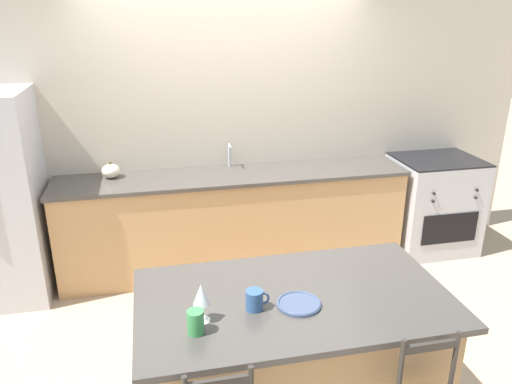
% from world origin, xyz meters
% --- Properties ---
extents(ground_plane, '(18.00, 18.00, 0.00)m').
position_xyz_m(ground_plane, '(0.00, 0.00, 0.00)').
color(ground_plane, tan).
extents(wall_back, '(6.00, 0.07, 2.70)m').
position_xyz_m(wall_back, '(0.00, 0.67, 1.35)').
color(wall_back, beige).
rests_on(wall_back, ground_plane).
extents(back_counter, '(3.19, 0.65, 0.94)m').
position_xyz_m(back_counter, '(0.00, 0.36, 0.47)').
color(back_counter, tan).
rests_on(back_counter, ground_plane).
extents(sink_faucet, '(0.02, 0.13, 0.22)m').
position_xyz_m(sink_faucet, '(0.00, 0.55, 1.08)').
color(sink_faucet, '#ADAFB5').
rests_on(sink_faucet, back_counter).
extents(kitchen_island, '(1.65, 0.93, 0.94)m').
position_xyz_m(kitchen_island, '(-0.04, -1.72, 0.47)').
color(kitchen_island, tan).
rests_on(kitchen_island, ground_plane).
extents(oven_range, '(0.80, 0.69, 0.96)m').
position_xyz_m(oven_range, '(2.03, 0.31, 0.48)').
color(oven_range, '#B7B7BC').
rests_on(oven_range, ground_plane).
extents(dinner_plate, '(0.23, 0.23, 0.02)m').
position_xyz_m(dinner_plate, '(-0.04, -1.81, 0.95)').
color(dinner_plate, '#425170').
rests_on(dinner_plate, kitchen_island).
extents(wine_glass, '(0.08, 0.08, 0.20)m').
position_xyz_m(wine_glass, '(-0.54, -1.84, 1.08)').
color(wine_glass, white).
rests_on(wine_glass, kitchen_island).
extents(coffee_mug, '(0.12, 0.09, 0.10)m').
position_xyz_m(coffee_mug, '(-0.27, -1.79, 0.99)').
color(coffee_mug, '#335689').
rests_on(coffee_mug, kitchen_island).
extents(tumbler_cup, '(0.08, 0.08, 0.12)m').
position_xyz_m(tumbler_cup, '(-0.57, -1.93, 1.00)').
color(tumbler_cup, '#3D934C').
rests_on(tumbler_cup, kitchen_island).
extents(pumpkin_decoration, '(0.16, 0.16, 0.15)m').
position_xyz_m(pumpkin_decoration, '(-1.07, 0.46, 1.00)').
color(pumpkin_decoration, beige).
rests_on(pumpkin_decoration, back_counter).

